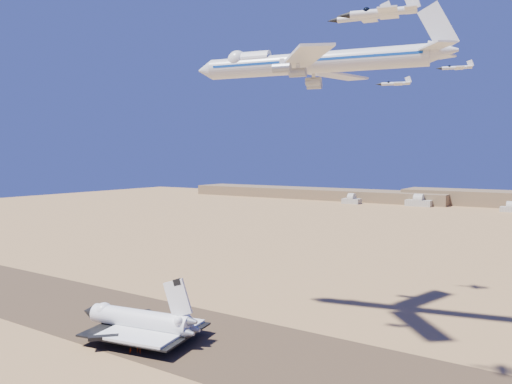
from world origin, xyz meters
The scene contains 12 objects.
ground centered at (0.00, 0.00, 0.00)m, with size 1200.00×1200.00×0.00m, color #A8764A.
runway centered at (0.00, 0.00, 0.03)m, with size 600.00×50.00×0.06m, color #4D3A26.
hangars centered at (-64.00, 478.43, 4.83)m, with size 200.50×29.50×30.00m.
shuttle centered at (-13.56, -11.50, 5.87)m, with size 44.39×32.42×21.85m.
carrier_747 centered at (25.66, 28.01, 90.93)m, with size 88.61×66.97×22.02m.
crew_a centered at (-5.86, -19.71, 0.85)m, with size 0.57×0.38×1.57m, color #D2400C.
crew_b centered at (-7.04, -21.35, 0.95)m, with size 0.86×0.50×1.77m, color #D2400C.
crew_c centered at (-4.44, -19.97, 0.89)m, with size 0.98×0.50×1.67m, color #D2400C.
chase_jet_a centered at (62.31, -14.04, 90.99)m, with size 14.77×8.32×3.71m.
chase_jet_b centered at (73.95, -34.20, 85.56)m, with size 14.45×8.36×3.67m.
chase_jet_c centered at (40.06, 78.53, 89.17)m, with size 13.92×8.11×3.55m.
chase_jet_d centered at (60.42, 93.22, 95.76)m, with size 14.25×8.27×3.62m.
Camera 1 is at (105.71, -123.26, 59.52)m, focal length 35.00 mm.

